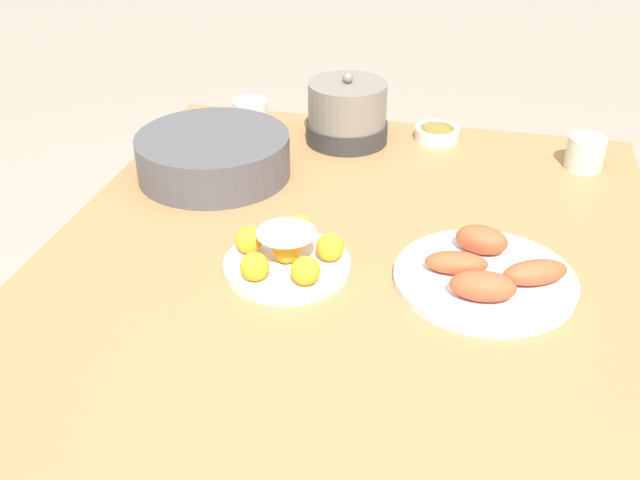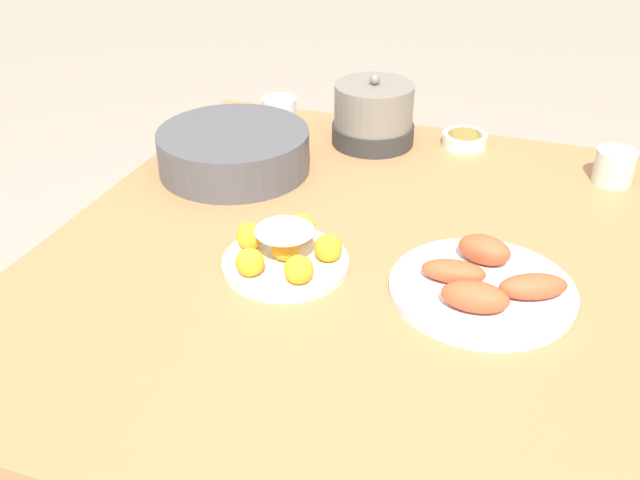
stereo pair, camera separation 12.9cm
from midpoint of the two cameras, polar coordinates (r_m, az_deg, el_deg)
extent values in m
cylinder|color=#A87547|center=(2.02, 17.47, -3.88)|extent=(0.06, 0.06, 0.75)
cylinder|color=#A87547|center=(2.15, -9.88, -0.56)|extent=(0.06, 0.06, 0.75)
cube|color=#A87547|center=(1.35, -0.35, -1.41)|extent=(1.23, 1.10, 0.03)
cylinder|color=silver|center=(1.29, -5.39, -2.01)|extent=(0.22, 0.22, 0.02)
sphere|color=#F4A823|center=(1.33, -4.40, 0.83)|extent=(0.05, 0.05, 0.05)
sphere|color=#F4A823|center=(1.30, -8.28, -0.08)|extent=(0.05, 0.05, 0.05)
sphere|color=#F4A823|center=(1.23, -8.01, -2.11)|extent=(0.05, 0.05, 0.05)
sphere|color=#F4A823|center=(1.21, -4.17, -2.45)|extent=(0.05, 0.05, 0.05)
sphere|color=#F4A823|center=(1.27, -2.15, -0.65)|extent=(0.05, 0.05, 0.05)
ellipsoid|color=white|center=(1.25, -5.54, 0.47)|extent=(0.10, 0.10, 0.02)
sphere|color=#F4A823|center=(1.27, -5.46, -0.80)|extent=(0.05, 0.05, 0.05)
cylinder|color=#4C4C51|center=(1.61, -10.42, 6.29)|extent=(0.32, 0.32, 0.09)
cylinder|color=brown|center=(1.60, -10.55, 7.57)|extent=(0.27, 0.27, 0.01)
cylinder|color=silver|center=(1.78, 6.84, 8.00)|extent=(0.10, 0.10, 0.03)
cylinder|color=olive|center=(1.78, 6.86, 8.35)|extent=(0.08, 0.08, 0.01)
cylinder|color=silver|center=(1.27, 9.60, -3.02)|extent=(0.31, 0.31, 0.01)
ellipsoid|color=#D1512D|center=(1.31, 9.49, -0.07)|extent=(0.07, 0.10, 0.05)
ellipsoid|color=#D1512D|center=(1.25, 7.46, -1.83)|extent=(0.06, 0.11, 0.04)
ellipsoid|color=#D1512D|center=(1.19, 9.31, -3.59)|extent=(0.06, 0.11, 0.05)
ellipsoid|color=#D1512D|center=(1.25, 13.28, -2.52)|extent=(0.09, 0.12, 0.04)
cylinder|color=beige|center=(1.70, 17.54, 6.31)|extent=(0.08, 0.08, 0.07)
cylinder|color=white|center=(1.81, -7.36, 9.27)|extent=(0.08, 0.08, 0.08)
cylinder|color=#2D2D2D|center=(1.76, -0.06, 8.21)|extent=(0.19, 0.19, 0.05)
cylinder|color=slate|center=(1.73, -0.06, 10.35)|extent=(0.18, 0.18, 0.10)
sphere|color=slate|center=(1.71, -0.07, 12.22)|extent=(0.02, 0.02, 0.02)
camera|label=1|loc=(0.06, -92.86, -1.74)|focal=42.00mm
camera|label=2|loc=(0.06, 87.14, 1.74)|focal=42.00mm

